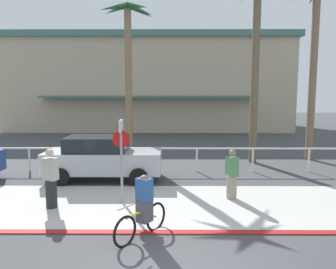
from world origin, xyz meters
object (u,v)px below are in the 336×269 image
object	(u,v)px
palm_tree_3	(315,27)
car_silver_1	(102,158)
palm_tree_1	(129,44)
stop_sign_bike_lane	(121,149)
pedestrian_0	(51,181)
cyclist_yellow_0	(143,208)
palm_tree_2	(255,28)
pedestrian_2	(232,177)

from	to	relation	value
palm_tree_3	car_silver_1	size ratio (longest dim) A/B	1.93
palm_tree_1	car_silver_1	bearing A→B (deg)	-96.14
stop_sign_bike_lane	pedestrian_0	bearing A→B (deg)	-167.56
palm_tree_3	cyclist_yellow_0	xyz separation A→B (m)	(-7.60, -9.19, -5.79)
palm_tree_1	stop_sign_bike_lane	bearing A→B (deg)	-85.13
car_silver_1	palm_tree_2	bearing A→B (deg)	27.06
palm_tree_1	car_silver_1	world-z (taller)	palm_tree_1
car_silver_1	pedestrian_2	world-z (taller)	car_silver_1
pedestrian_2	car_silver_1	bearing A→B (deg)	152.62
pedestrian_2	pedestrian_0	bearing A→B (deg)	-170.90
palm_tree_1	pedestrian_0	distance (m)	9.45
stop_sign_bike_lane	palm_tree_3	bearing A→B (deg)	38.99
palm_tree_1	palm_tree_3	distance (m)	9.12
cyclist_yellow_0	car_silver_1	bearing A→B (deg)	111.02
palm_tree_2	cyclist_yellow_0	size ratio (longest dim) A/B	5.65
palm_tree_1	pedestrian_2	world-z (taller)	palm_tree_1
palm_tree_3	pedestrian_0	bearing A→B (deg)	-145.14
palm_tree_1	cyclist_yellow_0	distance (m)	11.19
palm_tree_1	pedestrian_0	xyz separation A→B (m)	(-1.36, -7.93, -4.96)
palm_tree_1	pedestrian_0	world-z (taller)	palm_tree_1
palm_tree_1	pedestrian_0	size ratio (longest dim) A/B	4.47
cyclist_yellow_0	palm_tree_3	bearing A→B (deg)	50.42
stop_sign_bike_lane	palm_tree_1	distance (m)	8.56
palm_tree_3	pedestrian_0	distance (m)	13.92
palm_tree_2	car_silver_1	world-z (taller)	palm_tree_2
stop_sign_bike_lane	palm_tree_1	size ratio (longest dim) A/B	0.33
palm_tree_2	cyclist_yellow_0	world-z (taller)	palm_tree_2
stop_sign_bike_lane	pedestrian_2	bearing A→B (deg)	7.11
stop_sign_bike_lane	car_silver_1	size ratio (longest dim) A/B	0.58
palm_tree_2	pedestrian_0	bearing A→B (deg)	-138.42
car_silver_1	pedestrian_0	bearing A→B (deg)	-104.85
palm_tree_3	pedestrian_2	distance (m)	9.96
pedestrian_0	cyclist_yellow_0	bearing A→B (deg)	-34.17
pedestrian_0	pedestrian_2	bearing A→B (deg)	9.10
car_silver_1	pedestrian_2	distance (m)	5.13
pedestrian_0	pedestrian_2	xyz separation A→B (m)	(5.41, 0.87, -0.09)
car_silver_1	palm_tree_3	bearing A→B (deg)	22.88
palm_tree_2	pedestrian_2	bearing A→B (deg)	-109.32
stop_sign_bike_lane	cyclist_yellow_0	distance (m)	2.69
palm_tree_3	car_silver_1	world-z (taller)	palm_tree_3
stop_sign_bike_lane	palm_tree_2	world-z (taller)	palm_tree_2
pedestrian_0	palm_tree_1	bearing A→B (deg)	80.26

